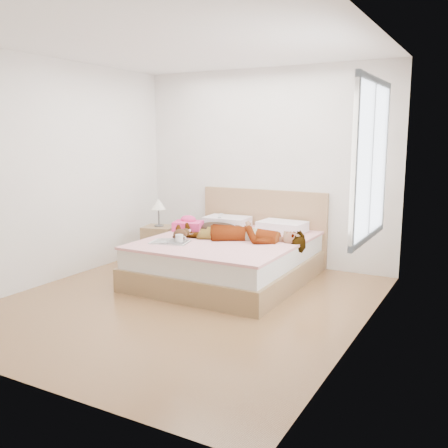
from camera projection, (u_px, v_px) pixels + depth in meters
The scene contains 11 objects.
ground at pixel (185, 302), 5.21m from camera, with size 4.00×4.00×0.00m, color #56321B.
woman at pixel (241, 230), 5.89m from camera, with size 0.58×1.56×0.21m, color white.
hair at pixel (218, 226), 6.56m from camera, with size 0.46×0.57×0.08m, color black.
phone at pixel (221, 216), 6.46m from camera, with size 0.05×0.10×0.01m, color silver.
room_shell at pixel (371, 161), 4.37m from camera, with size 4.00×4.00×4.00m.
bed at pixel (231, 256), 6.06m from camera, with size 1.80×2.08×1.00m.
towel at pixel (188, 224), 6.45m from camera, with size 0.43×0.39×0.19m.
magazine at pixel (170, 242), 5.70m from camera, with size 0.48×0.38×0.03m.
coffee_mug at pixel (180, 239), 5.67m from camera, with size 0.14×0.11×0.10m.
plush_toy at pixel (181, 234), 5.87m from camera, with size 0.18×0.25×0.13m.
nightstand at pixel (159, 241), 6.85m from camera, with size 0.48×0.44×0.88m.
Camera 1 is at (2.76, -4.18, 1.71)m, focal length 40.00 mm.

